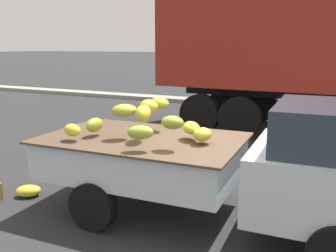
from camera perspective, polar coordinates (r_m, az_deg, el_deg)
ground at (r=5.38m, az=8.30°, el=-13.87°), size 220.00×220.00×0.00m
curb_strip at (r=14.69m, az=19.71°, el=2.63°), size 80.00×0.80×0.16m
pickup_truck at (r=4.81m, az=17.42°, el=-6.20°), size 4.97×1.96×1.70m
fallen_banana_bunch_near_tailgate at (r=6.41m, az=-20.51°, el=-9.25°), size 0.47×0.44×0.18m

